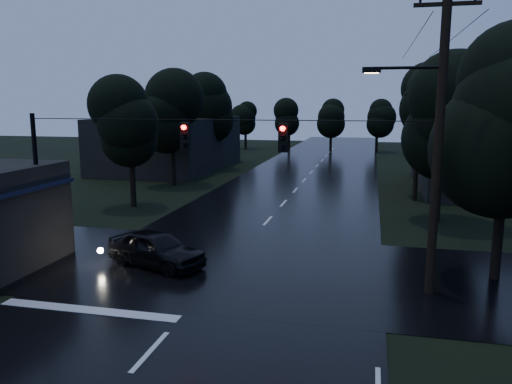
% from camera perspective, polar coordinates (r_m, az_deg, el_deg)
% --- Properties ---
extents(main_road, '(12.00, 120.00, 0.02)m').
position_cam_1_polar(main_road, '(37.04, 4.50, 0.16)').
color(main_road, black).
rests_on(main_road, ground).
extents(cross_street, '(60.00, 9.00, 0.02)m').
position_cam_1_polar(cross_street, '(19.92, -3.40, -8.58)').
color(cross_street, black).
rests_on(cross_street, ground).
extents(building_far_right, '(10.00, 14.00, 4.40)m').
position_cam_1_polar(building_far_right, '(41.21, 25.09, 3.33)').
color(building_far_right, black).
rests_on(building_far_right, ground).
extents(building_far_left, '(10.00, 16.00, 5.00)m').
position_cam_1_polar(building_far_left, '(50.15, -9.77, 5.53)').
color(building_far_left, black).
rests_on(building_far_left, ground).
extents(utility_pole_main, '(3.50, 0.30, 10.00)m').
position_cam_1_polar(utility_pole_main, '(17.24, 19.85, 5.79)').
color(utility_pole_main, black).
rests_on(utility_pole_main, ground).
extents(utility_pole_far, '(2.00, 0.30, 7.50)m').
position_cam_1_polar(utility_pole_far, '(34.30, 17.98, 5.44)').
color(utility_pole_far, black).
rests_on(utility_pole_far, ground).
extents(anchor_pole_left, '(0.18, 0.18, 6.00)m').
position_cam_1_polar(anchor_pole_left, '(21.67, -23.66, 0.29)').
color(anchor_pole_left, black).
rests_on(anchor_pole_left, ground).
extents(span_signals, '(15.00, 0.37, 1.12)m').
position_cam_1_polar(span_signals, '(17.79, -2.77, 6.44)').
color(span_signals, black).
rests_on(span_signals, ground).
extents(tree_corner_near, '(4.48, 4.48, 9.44)m').
position_cam_1_polar(tree_corner_near, '(19.64, 26.90, 7.91)').
color(tree_corner_near, black).
rests_on(tree_corner_near, ground).
extents(tree_left_a, '(3.92, 3.92, 8.26)m').
position_cam_1_polar(tree_left_a, '(31.58, -14.19, 7.74)').
color(tree_left_a, black).
rests_on(tree_left_a, ground).
extents(tree_left_b, '(4.20, 4.20, 8.85)m').
position_cam_1_polar(tree_left_b, '(39.09, -9.61, 8.85)').
color(tree_left_b, black).
rests_on(tree_left_b, ground).
extents(tree_left_c, '(4.48, 4.48, 9.44)m').
position_cam_1_polar(tree_left_c, '(48.66, -5.70, 9.60)').
color(tree_left_c, black).
rests_on(tree_left_c, ground).
extents(tree_right_a, '(4.20, 4.20, 8.85)m').
position_cam_1_polar(tree_right_a, '(28.33, 20.58, 7.93)').
color(tree_right_a, black).
rests_on(tree_right_a, ground).
extents(tree_right_b, '(4.48, 4.48, 9.44)m').
position_cam_1_polar(tree_right_b, '(36.33, 19.97, 8.90)').
color(tree_right_b, black).
rests_on(tree_right_b, ground).
extents(tree_right_c, '(4.76, 4.76, 10.03)m').
position_cam_1_polar(tree_right_c, '(46.34, 19.30, 9.54)').
color(tree_right_c, black).
rests_on(tree_right_c, ground).
extents(car, '(4.52, 2.94, 1.43)m').
position_cam_1_polar(car, '(20.22, -11.35, -6.36)').
color(car, black).
rests_on(car, ground).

